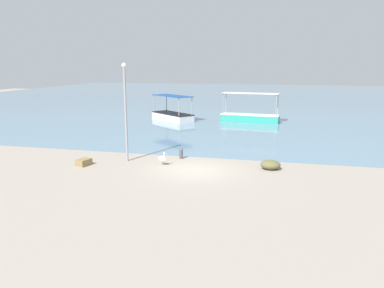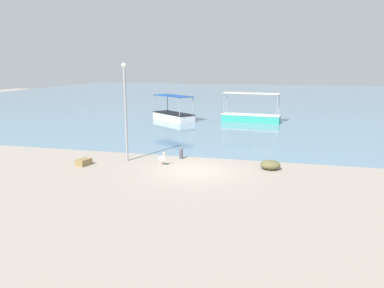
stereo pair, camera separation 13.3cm
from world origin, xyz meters
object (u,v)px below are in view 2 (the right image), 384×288
object	(u,v)px
cargo_crate	(84,162)
fishing_boat_far_left	(251,116)
net_pile	(270,165)
mooring_bollard	(181,153)
fishing_boat_near_left	(173,115)
pelican	(162,159)
lamp_post	(125,107)

from	to	relation	value
cargo_crate	fishing_boat_far_left	bearing A→B (deg)	67.89
net_pile	mooring_bollard	bearing A→B (deg)	168.01
fishing_boat_far_left	fishing_boat_near_left	world-z (taller)	fishing_boat_far_left
fishing_boat_near_left	net_pile	bearing A→B (deg)	-57.25
fishing_boat_near_left	mooring_bollard	xyz separation A→B (m)	(5.25, -15.55, -0.19)
pelican	mooring_bollard	world-z (taller)	pelican
lamp_post	net_pile	world-z (taller)	lamp_post
fishing_boat_far_left	lamp_post	distance (m)	18.85
fishing_boat_near_left	cargo_crate	world-z (taller)	fishing_boat_near_left
lamp_post	cargo_crate	distance (m)	4.04
fishing_boat_far_left	pelican	world-z (taller)	fishing_boat_far_left
lamp_post	mooring_bollard	size ratio (longest dim) A/B	8.80
net_pile	cargo_crate	distance (m)	10.74
pelican	lamp_post	xyz separation A→B (m)	(-2.39, 0.44, 2.91)
fishing_boat_far_left	cargo_crate	world-z (taller)	fishing_boat_far_left
mooring_bollard	cargo_crate	distance (m)	5.87
pelican	mooring_bollard	size ratio (longest dim) A/B	1.20
mooring_bollard	cargo_crate	bearing A→B (deg)	-150.35
fishing_boat_far_left	lamp_post	size ratio (longest dim) A/B	1.03
mooring_bollard	cargo_crate	size ratio (longest dim) A/B	0.79
net_pile	cargo_crate	size ratio (longest dim) A/B	1.33
fishing_boat_near_left	net_pile	size ratio (longest dim) A/B	4.66
mooring_bollard	net_pile	xyz separation A→B (m)	(5.51, -1.17, -0.09)
lamp_post	net_pile	bearing A→B (deg)	0.96
fishing_boat_near_left	fishing_boat_far_left	bearing A→B (deg)	6.24
fishing_boat_near_left	mooring_bollard	distance (m)	16.41
fishing_boat_near_left	pelican	bearing A→B (deg)	-75.16
fishing_boat_near_left	cargo_crate	distance (m)	18.45
pelican	fishing_boat_near_left	bearing A→B (deg)	104.84
fishing_boat_far_left	pelican	distance (m)	18.49
lamp_post	mooring_bollard	xyz separation A→B (m)	(3.05, 1.31, -2.93)
fishing_boat_far_left	cargo_crate	distance (m)	20.86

